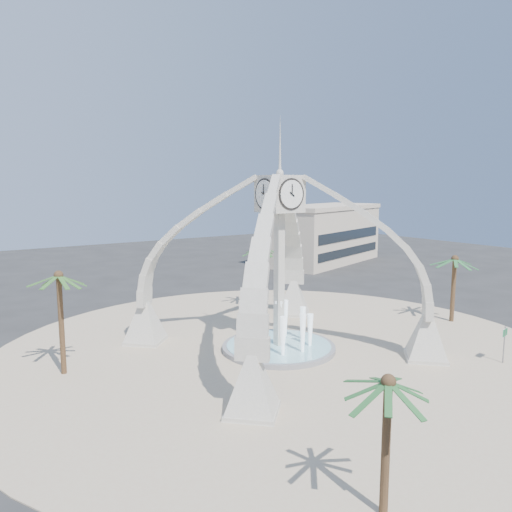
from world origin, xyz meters
TOP-DOWN VIEW (x-y plane):
  - ground at (0.00, 0.00)m, footprint 140.00×140.00m
  - plaza at (0.00, 0.00)m, footprint 40.00×40.00m
  - clock_tower at (-0.00, -0.00)m, footprint 17.94×17.94m
  - fountain at (0.00, 0.00)m, footprint 8.00×8.00m
  - building_ne at (30.00, 28.00)m, footprint 21.87×14.17m
  - palm_east at (16.73, -2.48)m, footprint 4.70×4.70m
  - palm_west at (-13.67, 4.04)m, footprint 4.67×4.67m
  - palm_north at (5.86, 10.21)m, footprint 4.12×4.12m
  - palm_south at (-7.68, -16.28)m, footprint 4.10×4.10m
  - street_sign at (10.60, -10.45)m, footprint 0.91×0.21m

SIDE VIEW (x-z plane):
  - ground at x=0.00m, z-range 0.00..0.00m
  - plaza at x=0.00m, z-range 0.00..0.06m
  - fountain at x=0.00m, z-range -1.52..2.10m
  - street_sign at x=10.60m, z-range 0.54..3.04m
  - building_ne at x=30.00m, z-range 0.01..8.61m
  - palm_south at x=-7.68m, z-range 2.11..7.74m
  - palm_east at x=16.73m, z-range 2.29..8.48m
  - palm_north at x=5.86m, z-range 2.51..9.12m
  - palm_west at x=-13.67m, z-range 2.68..9.59m
  - clock_tower at x=0.00m, z-range -1.66..14.64m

